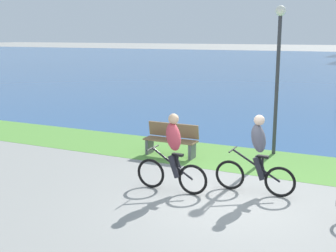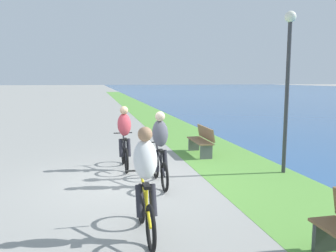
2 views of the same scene
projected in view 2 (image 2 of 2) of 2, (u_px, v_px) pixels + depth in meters
ground_plane at (131, 182)px, 8.11m from camera, size 300.00×300.00×0.00m
grass_strip_bayside at (250, 174)px, 8.75m from camera, size 120.00×2.52×0.01m
cyclist_lead at (124, 138)px, 9.20m from camera, size 1.64×0.52×1.70m
cyclist_trailing at (160, 149)px, 7.76m from camera, size 1.72×0.52×1.69m
cyclist_distant_rear at (145, 183)px, 5.18m from camera, size 1.66×0.52×1.71m
bench_far_along_path at (202, 141)px, 11.01m from camera, size 1.50×0.47×0.90m
lamppost_tall at (288, 69)px, 8.57m from camera, size 0.28×0.28×4.06m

